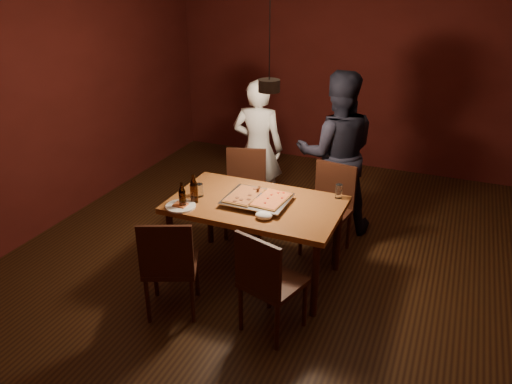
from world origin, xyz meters
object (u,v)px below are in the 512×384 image
at_px(beer_bottle_b, 194,189).
at_px(pendant_lamp, 269,84).
at_px(plate_slice, 181,206).
at_px(pizza_tray, 257,201).
at_px(beer_bottle_a, 182,195).
at_px(chair_near_right, 266,276).
at_px(chair_near_left, 169,259).
at_px(diner_white, 258,149).
at_px(diner_dark, 336,153).
at_px(dining_table, 256,210).
at_px(chair_far_left, 245,184).
at_px(chair_far_right, 330,201).

xyz_separation_m(beer_bottle_b, pendant_lamp, (0.55, 0.37, 0.88)).
bearing_deg(plate_slice, pendant_lamp, 39.53).
relative_size(pizza_tray, beer_bottle_a, 2.36).
xyz_separation_m(pizza_tray, pendant_lamp, (0.03, 0.18, 0.99)).
bearing_deg(beer_bottle_b, pizza_tray, 20.40).
bearing_deg(beer_bottle_a, chair_near_right, -22.56).
bearing_deg(chair_near_left, beer_bottle_b, 75.48).
xyz_separation_m(beer_bottle_a, diner_white, (0.05, 1.57, -0.09)).
height_order(diner_dark, pendant_lamp, pendant_lamp).
bearing_deg(dining_table, pizza_tray, -32.30).
distance_m(chair_far_left, chair_far_right, 0.94).
bearing_deg(plate_slice, chair_near_right, -22.07).
height_order(chair_near_left, chair_near_right, same).
height_order(dining_table, chair_far_left, chair_far_left).
distance_m(dining_table, chair_near_right, 0.83).
height_order(chair_near_right, beer_bottle_b, beer_bottle_b).
xyz_separation_m(chair_near_left, pendant_lamp, (0.45, 0.98, 1.22)).
height_order(beer_bottle_a, diner_white, diner_white).
height_order(diner_white, diner_dark, diner_dark).
relative_size(chair_far_left, chair_far_right, 1.08).
xyz_separation_m(chair_far_left, chair_far_right, (0.94, -0.05, 0.00)).
distance_m(chair_far_right, chair_near_right, 1.45).
bearing_deg(diner_white, diner_dark, 167.98).
xyz_separation_m(chair_far_left, plate_slice, (-0.11, -1.12, 0.22)).
xyz_separation_m(chair_far_right, chair_near_right, (-0.10, -1.45, 0.00)).
bearing_deg(beer_bottle_a, pendant_lamp, 40.73).
height_order(chair_far_left, beer_bottle_a, beer_bottle_a).
xyz_separation_m(chair_near_left, diner_white, (-0.09, 2.04, 0.24)).
distance_m(chair_near_left, plate_slice, 0.55).
height_order(plate_slice, diner_dark, diner_dark).
distance_m(chair_near_left, pendant_lamp, 1.63).
distance_m(chair_far_left, diner_dark, 1.00).
bearing_deg(chair_near_right, chair_far_right, 103.15).
bearing_deg(chair_near_left, beer_bottle_a, 82.29).
distance_m(dining_table, beer_bottle_a, 0.67).
height_order(chair_far_left, beer_bottle_b, beer_bottle_b).
bearing_deg(chair_far_left, diner_white, -102.05).
distance_m(chair_near_right, pendant_lamp, 1.55).
relative_size(chair_near_right, diner_dark, 0.30).
relative_size(chair_far_left, pendant_lamp, 0.48).
relative_size(dining_table, diner_white, 0.97).
relative_size(chair_far_right, diner_white, 0.31).
xyz_separation_m(plate_slice, pendant_lamp, (0.61, 0.50, 1.00)).
bearing_deg(pendant_lamp, beer_bottle_b, -146.07).
bearing_deg(chair_near_left, chair_far_left, 68.16).
bearing_deg(diner_white, beer_bottle_a, 79.18).
relative_size(chair_near_right, diner_white, 0.34).
xyz_separation_m(chair_far_left, diner_dark, (0.86, 0.40, 0.33)).
relative_size(pizza_tray, diner_dark, 0.32).
height_order(chair_near_left, plate_slice, chair_near_left).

